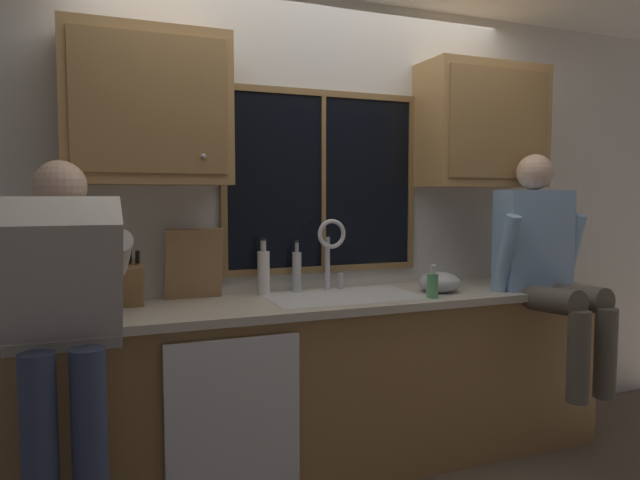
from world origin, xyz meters
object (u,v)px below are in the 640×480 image
soap_dispenser (432,285)px  knife_block (130,284)px  mixing_bowl (439,282)px  bottle_green_glass (264,271)px  person_sitting_on_counter (545,258)px  bottle_tall_clear (297,271)px  cutting_board (194,264)px  person_standing (62,319)px

soap_dispenser → knife_block: bearing=167.2°
mixing_bowl → bottle_green_glass: 0.97m
soap_dispenser → person_sitting_on_counter: bearing=-4.9°
soap_dispenser → bottle_tall_clear: bearing=143.6°
knife_block → soap_dispenser: (1.47, -0.33, -0.04)m
cutting_board → soap_dispenser: size_ratio=2.08×
soap_dispenser → person_standing: bearing=-176.0°
cutting_board → mixing_bowl: size_ratio=1.58×
bottle_green_glass → bottle_tall_clear: bearing=5.8°
mixing_bowl → soap_dispenser: 0.21m
bottle_green_glass → bottle_tall_clear: size_ratio=1.06×
knife_block → soap_dispenser: 1.51m
mixing_bowl → bottle_tall_clear: (-0.73, 0.28, 0.07)m
person_standing → soap_dispenser: (1.75, 0.12, 0.02)m
person_sitting_on_counter → knife_block: size_ratio=3.92×
cutting_board → bottle_tall_clear: size_ratio=1.29×
person_sitting_on_counter → person_standing: bearing=-178.5°
person_sitting_on_counter → cutting_board: person_sitting_on_counter is taller
bottle_green_glass → person_sitting_on_counter: bearing=-17.9°
knife_block → bottle_green_glass: size_ratio=1.06×
bottle_tall_clear → soap_dispenser: bearing=-36.4°
soap_dispenser → bottle_green_glass: size_ratio=0.58×
person_sitting_on_counter → bottle_tall_clear: bearing=158.8°
bottle_green_glass → person_standing: bearing=-150.8°
cutting_board → person_sitting_on_counter: bearing=-14.7°
bottle_tall_clear → bottle_green_glass: bearing=-174.2°
person_sitting_on_counter → cutting_board: (-1.84, 0.48, -0.00)m
soap_dispenser → bottle_green_glass: bottle_green_glass is taller
knife_block → mixing_bowl: size_ratio=1.38×
person_standing → cutting_board: size_ratio=4.32×
person_standing → soap_dispenser: 1.75m
person_standing → soap_dispenser: size_ratio=9.00×
person_standing → person_sitting_on_counter: (2.43, 0.06, 0.13)m
knife_block → cutting_board: cutting_board is taller
soap_dispenser → bottle_tall_clear: bottle_tall_clear is taller
person_sitting_on_counter → bottle_green_glass: person_sitting_on_counter is taller
mixing_bowl → person_sitting_on_counter: bearing=-21.3°
person_sitting_on_counter → soap_dispenser: person_sitting_on_counter is taller
person_standing → bottle_green_glass: 1.10m
knife_block → person_sitting_on_counter: bearing=-10.3°
bottle_tall_clear → knife_block: bearing=-173.4°
bottle_green_glass → bottle_tall_clear: 0.20m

